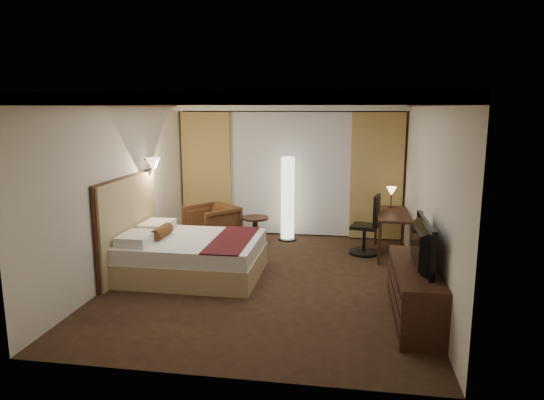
% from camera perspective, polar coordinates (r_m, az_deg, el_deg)
% --- Properties ---
extents(floor, '(4.50, 5.50, 0.01)m').
position_cam_1_polar(floor, '(7.43, -0.49, -9.32)').
color(floor, black).
rests_on(floor, ground).
extents(ceiling, '(4.50, 5.50, 0.01)m').
position_cam_1_polar(ceiling, '(6.98, -0.53, 11.97)').
color(ceiling, white).
rests_on(ceiling, back_wall).
extents(back_wall, '(4.50, 0.02, 2.70)m').
position_cam_1_polar(back_wall, '(9.78, 2.17, 3.71)').
color(back_wall, beige).
rests_on(back_wall, floor).
extents(left_wall, '(0.02, 5.50, 2.70)m').
position_cam_1_polar(left_wall, '(7.78, -17.09, 1.39)').
color(left_wall, beige).
rests_on(left_wall, floor).
extents(right_wall, '(0.02, 5.50, 2.70)m').
position_cam_1_polar(right_wall, '(7.07, 17.77, 0.45)').
color(right_wall, beige).
rests_on(right_wall, floor).
extents(crown_molding, '(4.50, 5.50, 0.12)m').
position_cam_1_polar(crown_molding, '(6.98, -0.53, 11.48)').
color(crown_molding, black).
rests_on(crown_molding, ceiling).
extents(soffit, '(4.50, 0.50, 0.20)m').
position_cam_1_polar(soffit, '(9.45, 2.04, 11.06)').
color(soffit, white).
rests_on(soffit, ceiling).
extents(curtain_sheer, '(2.48, 0.04, 2.45)m').
position_cam_1_polar(curtain_sheer, '(9.71, 2.11, 3.06)').
color(curtain_sheer, silver).
rests_on(curtain_sheer, back_wall).
extents(curtain_left_drape, '(1.00, 0.14, 2.45)m').
position_cam_1_polar(curtain_left_drape, '(10.00, -7.66, 3.20)').
color(curtain_left_drape, tan).
rests_on(curtain_left_drape, back_wall).
extents(curtain_right_drape, '(1.00, 0.14, 2.45)m').
position_cam_1_polar(curtain_right_drape, '(9.60, 12.20, 2.73)').
color(curtain_right_drape, tan).
rests_on(curtain_right_drape, back_wall).
extents(wall_sconce, '(0.24, 0.24, 0.24)m').
position_cam_1_polar(wall_sconce, '(8.41, -13.79, 4.09)').
color(wall_sconce, white).
rests_on(wall_sconce, left_wall).
extents(bed, '(2.05, 1.60, 0.60)m').
position_cam_1_polar(bed, '(7.62, -9.21, -6.57)').
color(bed, white).
rests_on(bed, floor).
extents(headboard, '(0.12, 1.90, 1.50)m').
position_cam_1_polar(headboard, '(7.88, -16.49, -2.91)').
color(headboard, tan).
rests_on(headboard, floor).
extents(armchair, '(1.12, 1.11, 0.84)m').
position_cam_1_polar(armchair, '(9.15, -7.10, -2.77)').
color(armchair, '#442214').
rests_on(armchair, floor).
extents(side_table, '(0.50, 0.50, 0.55)m').
position_cam_1_polar(side_table, '(9.13, -1.97, -3.69)').
color(side_table, black).
rests_on(side_table, floor).
extents(floor_lamp, '(0.35, 0.35, 1.65)m').
position_cam_1_polar(floor_lamp, '(9.39, 1.86, 0.16)').
color(floor_lamp, white).
rests_on(floor_lamp, floor).
extents(desk, '(0.55, 1.30, 0.75)m').
position_cam_1_polar(desk, '(8.80, 13.94, -3.88)').
color(desk, black).
rests_on(desk, floor).
extents(desk_lamp, '(0.18, 0.18, 0.34)m').
position_cam_1_polar(desk_lamp, '(9.17, 13.84, 0.20)').
color(desk_lamp, '#FFD899').
rests_on(desk_lamp, desk).
extents(office_chair, '(0.63, 0.63, 1.08)m').
position_cam_1_polar(office_chair, '(8.68, 10.84, -2.82)').
color(office_chair, black).
rests_on(office_chair, floor).
extents(dresser, '(0.50, 1.76, 0.68)m').
position_cam_1_polar(dresser, '(6.25, 16.43, -10.42)').
color(dresser, black).
rests_on(dresser, floor).
extents(television, '(0.67, 1.14, 0.15)m').
position_cam_1_polar(television, '(6.04, 16.49, -4.49)').
color(television, black).
rests_on(television, dresser).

